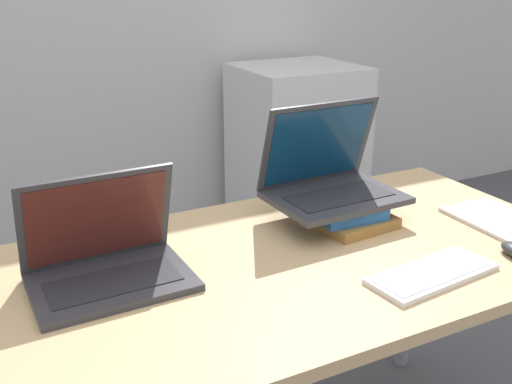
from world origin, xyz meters
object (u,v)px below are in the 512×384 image
book_stack (342,212)px  wireless_keyboard (432,274)px  laptop_left (107,261)px  mini_fridge (296,158)px  laptop_on_books (330,179)px  notepad (503,222)px

book_stack → wireless_keyboard: size_ratio=0.77×
laptop_left → mini_fridge: size_ratio=0.36×
laptop_on_books → wireless_keyboard: 0.40m
laptop_on_books → notepad: bearing=-32.6°
wireless_keyboard → notepad: (0.37, 0.14, -0.00)m
book_stack → mini_fridge: 1.47m
wireless_keyboard → mini_fridge: size_ratio=0.34×
laptop_left → mini_fridge: (1.28, 1.33, -0.32)m
laptop_on_books → notepad: laptop_on_books is taller
laptop_left → book_stack: size_ratio=1.40×
laptop_left → laptop_on_books: laptop_on_books is taller
book_stack → mini_fridge: mini_fridge is taller
laptop_on_books → notepad: size_ratio=1.19×
laptop_left → notepad: laptop_left is taller
wireless_keyboard → mini_fridge: 1.78m
book_stack → wireless_keyboard: book_stack is taller
laptop_left → laptop_on_books: (0.62, 0.08, 0.06)m
mini_fridge → laptop_left: bearing=-133.9°
notepad → mini_fridge: size_ratio=0.31×
laptop_left → laptop_on_books: bearing=7.1°
laptop_left → wireless_keyboard: (0.64, -0.31, -0.04)m
mini_fridge → book_stack: bearing=-116.2°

